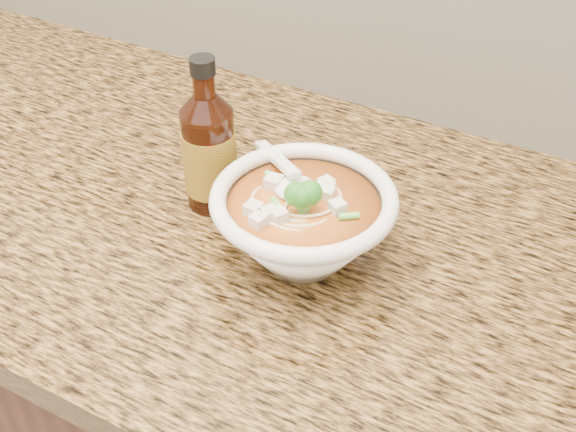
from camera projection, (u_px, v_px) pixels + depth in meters
The scene contains 4 objects.
cabinet at pixel (195, 396), 1.26m from camera, with size 4.00×0.65×0.86m, color #33180F.
counter_slab at pixel (168, 190), 0.98m from camera, with size 4.00×0.68×0.04m, color olive.
soup_bowl at pixel (303, 225), 0.82m from camera, with size 0.21×0.21×0.12m.
hot_sauce_bottle at pixel (209, 152), 0.88m from camera, with size 0.07×0.07×0.20m.
Camera 1 is at (0.52, 1.06, 1.47)m, focal length 45.00 mm.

